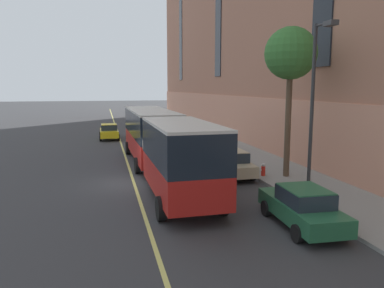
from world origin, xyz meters
TOP-DOWN VIEW (x-y plane):
  - ground_plane at (0.00, 0.00)m, footprint 260.00×260.00m
  - sidewalk at (9.12, 3.00)m, footprint 4.30×160.00m
  - city_bus at (1.74, 1.50)m, footprint 3.21×18.62m
  - parked_car_silver_0 at (5.63, 10.42)m, footprint 1.92×4.35m
  - parked_car_darkgray_1 at (5.86, 32.65)m, footprint 2.10×4.32m
  - parked_car_green_2 at (5.70, -8.13)m, footprint 2.02×4.51m
  - parked_car_red_4 at (5.71, 25.21)m, footprint 2.06×4.73m
  - parked_car_silver_5 at (5.73, 18.11)m, footprint 2.05×4.81m
  - parked_car_champagne_6 at (5.78, 0.40)m, footprint 2.05×4.79m
  - taxi_cab at (-0.99, 18.32)m, footprint 1.97×4.27m
  - street_tree_mid_block at (8.71, -1.04)m, footprint 2.90×2.90m
  - street_lamp at (7.57, -5.60)m, footprint 0.36×1.48m
  - fire_hydrant at (7.47, -0.64)m, footprint 0.42×0.24m
  - lane_centerline at (0.04, 3.00)m, footprint 0.16×140.00m

SIDE VIEW (x-z plane):
  - ground_plane at x=0.00m, z-range 0.00..0.00m
  - lane_centerline at x=0.04m, z-range 0.00..0.01m
  - sidewalk at x=9.12m, z-range 0.00..0.15m
  - fire_hydrant at x=7.47m, z-range 0.13..0.85m
  - parked_car_silver_0 at x=5.63m, z-range 0.00..1.56m
  - taxi_cab at x=-0.99m, z-range 0.00..1.56m
  - parked_car_green_2 at x=5.70m, z-range 0.00..1.56m
  - parked_car_darkgray_1 at x=5.86m, z-range 0.00..1.56m
  - parked_car_red_4 at x=5.71m, z-range 0.00..1.56m
  - parked_car_champagne_6 at x=5.78m, z-range 0.00..1.56m
  - parked_car_silver_5 at x=5.73m, z-range 0.01..1.57m
  - city_bus at x=1.74m, z-range 0.29..4.00m
  - street_lamp at x=7.57m, z-range 0.95..8.75m
  - street_tree_mid_block at x=8.71m, z-range 2.80..11.20m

